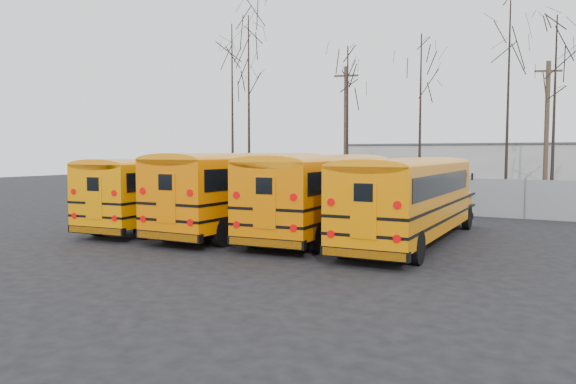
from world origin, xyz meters
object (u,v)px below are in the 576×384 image
Objects in this scene: bus_a at (174,186)px; bus_d at (411,193)px; utility_pole_right at (546,133)px; bus_b at (251,185)px; bus_c at (325,188)px; utility_pole_left at (346,133)px.

bus_a is 10.85m from bus_d.
bus_a is 1.31× the size of utility_pole_right.
bus_d is at bearing -119.56° from utility_pole_right.
bus_b is 3.30m from bus_c.
utility_pole_right reaches higher than bus_d.
utility_pole_right is (6.60, 16.62, 2.56)m from bus_c.
utility_pole_left is 12.24m from utility_pole_right.
bus_b is at bearing -139.84° from utility_pole_right.
utility_pole_left is (-9.06, 14.58, 2.75)m from bus_d.
utility_pole_right reaches higher than bus_c.
utility_pole_right reaches higher than bus_a.
bus_d is at bearing -73.09° from utility_pole_left.
bus_a is 7.23m from bus_c.
bus_d is (10.84, 0.50, 0.03)m from bus_a.
bus_b is (3.90, 0.45, 0.14)m from bus_a.
bus_c is 1.04× the size of bus_d.
bus_d is 1.29× the size of utility_pole_left.
bus_a is 0.99× the size of bus_d.
bus_d reaches higher than bus_a.
utility_pole_left reaches higher than bus_c.
bus_d is (3.66, -0.37, -0.06)m from bus_c.
bus_c is at bearing 6.39° from bus_b.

